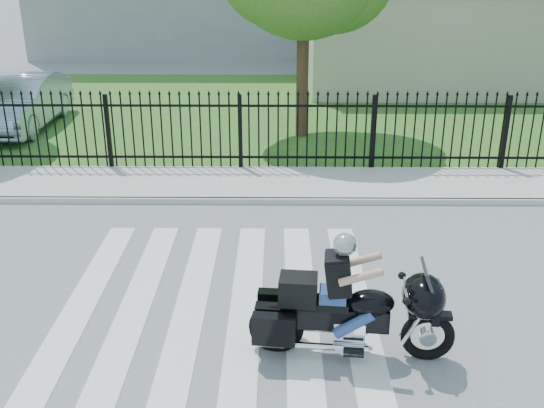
{
  "coord_description": "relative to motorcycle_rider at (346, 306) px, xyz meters",
  "views": [
    {
      "loc": [
        0.86,
        -7.96,
        4.83
      ],
      "look_at": [
        0.76,
        1.51,
        1.0
      ],
      "focal_mm": 42.0,
      "sensor_mm": 36.0,
      "label": 1
    }
  ],
  "objects": [
    {
      "name": "crosswalk",
      "position": [
        -1.71,
        1.11,
        -0.7
      ],
      "size": [
        5.0,
        5.5,
        0.01
      ],
      "primitive_type": null,
      "color": "silver",
      "rests_on": "ground"
    },
    {
      "name": "iron_fence",
      "position": [
        -1.71,
        7.11,
        0.2
      ],
      "size": [
        26.0,
        0.04,
        1.8
      ],
      "color": "black",
      "rests_on": "ground"
    },
    {
      "name": "ground",
      "position": [
        -1.71,
        1.11,
        -0.7
      ],
      "size": [
        120.0,
        120.0,
        0.0
      ],
      "primitive_type": "plane",
      "color": "slate",
      "rests_on": "ground"
    },
    {
      "name": "grass_strip",
      "position": [
        -1.71,
        13.11,
        -0.69
      ],
      "size": [
        40.0,
        12.0,
        0.02
      ],
      "primitive_type": "cube",
      "color": "#295C1F",
      "rests_on": "ground"
    },
    {
      "name": "motorcycle_rider",
      "position": [
        0.0,
        0.0,
        0.0
      ],
      "size": [
        2.59,
        0.95,
        1.72
      ],
      "rotation": [
        0.0,
        0.0,
        -0.09
      ],
      "color": "black",
      "rests_on": "ground"
    },
    {
      "name": "sidewalk",
      "position": [
        -1.71,
        6.11,
        -0.64
      ],
      "size": [
        40.0,
        2.0,
        0.12
      ],
      "primitive_type": "cube",
      "color": "#ADAAA3",
      "rests_on": "ground"
    },
    {
      "name": "parked_car",
      "position": [
        -8.11,
        10.81,
        0.06
      ],
      "size": [
        1.57,
        4.48,
        1.48
      ],
      "primitive_type": "imported",
      "rotation": [
        0.0,
        0.0,
        -0.0
      ],
      "color": "#9BA9C3",
      "rests_on": "grass_strip"
    },
    {
      "name": "curb",
      "position": [
        -1.71,
        5.11,
        -0.64
      ],
      "size": [
        40.0,
        0.12,
        0.12
      ],
      "primitive_type": "cube",
      "color": "#ADAAA3",
      "rests_on": "ground"
    },
    {
      "name": "building_low",
      "position": [
        5.29,
        17.11,
        1.05
      ],
      "size": [
        10.0,
        6.0,
        3.5
      ],
      "primitive_type": "cube",
      "color": "#BAB19B",
      "rests_on": "ground"
    }
  ]
}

